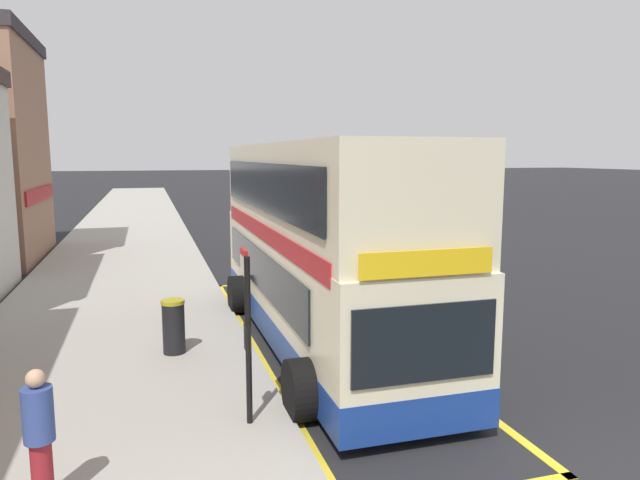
% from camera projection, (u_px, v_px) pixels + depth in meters
% --- Properties ---
extents(ground_plane, '(260.00, 260.00, 0.00)m').
position_uv_depth(ground_plane, '(245.00, 220.00, 37.55)').
color(ground_plane, black).
extents(pavement_near, '(6.00, 76.00, 0.14)m').
position_uv_depth(pavement_near, '(132.00, 223.00, 35.57)').
color(pavement_near, '#A39E93').
rests_on(pavement_near, ground).
extents(double_decker_bus, '(3.19, 10.43, 4.40)m').
position_uv_depth(double_decker_bus, '(318.00, 251.00, 12.83)').
color(double_decker_bus, beige).
rests_on(double_decker_bus, ground).
extents(bus_bay_markings, '(3.19, 12.66, 0.01)m').
position_uv_depth(bus_bay_markings, '(321.00, 341.00, 13.09)').
color(bus_bay_markings, yellow).
rests_on(bus_bay_markings, ground).
extents(bus_stop_sign, '(0.09, 0.51, 2.63)m').
position_uv_depth(bus_stop_sign, '(247.00, 322.00, 8.67)').
color(bus_stop_sign, black).
rests_on(bus_stop_sign, pavement_near).
extents(parked_car_grey_across, '(2.09, 4.20, 1.62)m').
position_uv_depth(parked_car_grey_across, '(352.00, 228.00, 27.06)').
color(parked_car_grey_across, slate).
rests_on(parked_car_grey_across, ground).
extents(pedestrian_waiting_near_sign, '(0.34, 0.34, 1.65)m').
position_uv_depth(pedestrian_waiting_near_sign, '(39.00, 433.00, 6.59)').
color(pedestrian_waiting_near_sign, maroon).
rests_on(pedestrian_waiting_near_sign, pavement_near).
extents(litter_bin, '(0.47, 0.47, 1.11)m').
position_uv_depth(litter_bin, '(174.00, 326.00, 11.85)').
color(litter_bin, black).
rests_on(litter_bin, pavement_near).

